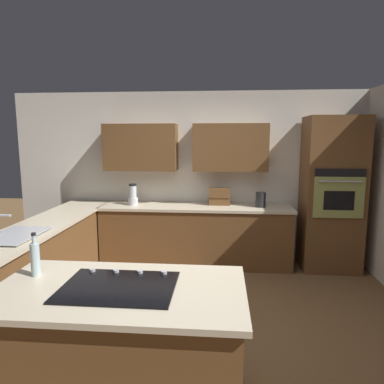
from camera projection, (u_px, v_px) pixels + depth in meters
The scene contains 15 objects.
ground_plane at pixel (193, 323), 3.59m from camera, with size 14.00×14.00×0.00m, color brown.
wall_back at pixel (199, 169), 5.39m from camera, with size 6.00×0.44×2.60m.
lower_cabinets_back at pixel (196, 236), 5.23m from camera, with size 2.80×0.60×0.86m, color brown.
countertop_back at pixel (196, 207), 5.16m from camera, with size 2.84×0.64×0.04m, color beige.
lower_cabinets_side at pixel (48, 260), 4.22m from camera, with size 0.60×2.90×0.86m, color brown.
countertop_side at pixel (46, 224), 4.15m from camera, with size 0.64×2.94×0.04m, color beige.
island_base at pixel (121, 352), 2.40m from camera, with size 1.63×0.86×0.86m, color brown.
island_top at pixel (119, 290), 2.33m from camera, with size 1.71×0.94×0.04m, color beige.
wall_oven at pixel (332, 194), 4.95m from camera, with size 0.80×0.66×2.20m.
sink_unit at pixel (14, 235), 3.54m from camera, with size 0.46×0.70×0.23m.
cooktop at pixel (119, 286), 2.34m from camera, with size 0.76×0.56×0.03m.
blender at pixel (133, 196), 5.21m from camera, with size 0.15×0.15×0.32m.
spice_rack at pixel (220, 197), 5.18m from camera, with size 0.31×0.11×0.26m.
kettle at pixel (261, 200), 5.05m from camera, with size 0.15×0.15×0.22m, color #262628.
oil_bottle at pixel (35, 258), 2.52m from camera, with size 0.07×0.07×0.32m.
Camera 1 is at (-0.28, 3.33, 1.90)m, focal length 32.42 mm.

